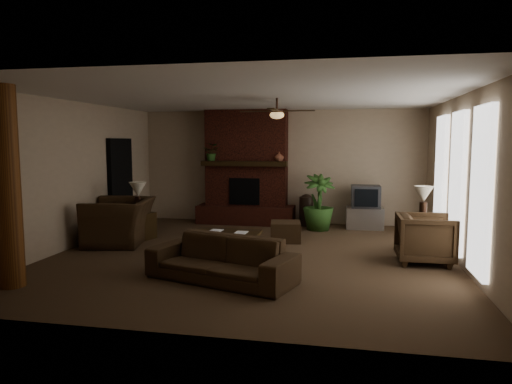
% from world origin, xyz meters
% --- Properties ---
extents(room_shell, '(7.00, 7.00, 7.00)m').
position_xyz_m(room_shell, '(0.00, 0.00, 1.40)').
color(room_shell, '#503B28').
rests_on(room_shell, ground).
extents(fireplace, '(2.40, 0.70, 2.80)m').
position_xyz_m(fireplace, '(-0.80, 3.22, 1.16)').
color(fireplace, '#4F1F15').
rests_on(fireplace, ground).
extents(windows, '(0.08, 3.65, 2.35)m').
position_xyz_m(windows, '(3.45, 0.20, 1.35)').
color(windows, white).
rests_on(windows, ground).
extents(log_column, '(0.36, 0.36, 2.80)m').
position_xyz_m(log_column, '(-2.95, -2.40, 1.40)').
color(log_column, brown).
rests_on(log_column, ground).
extents(doorway, '(0.10, 1.00, 2.10)m').
position_xyz_m(doorway, '(-3.44, 1.80, 1.05)').
color(doorway, black).
rests_on(doorway, ground).
extents(ceiling_fan, '(1.35, 1.35, 0.37)m').
position_xyz_m(ceiling_fan, '(0.40, 0.30, 2.53)').
color(ceiling_fan, '#311F15').
rests_on(ceiling_fan, ceiling).
extents(sofa, '(2.28, 1.27, 0.86)m').
position_xyz_m(sofa, '(-0.13, -1.56, 0.43)').
color(sofa, '#3C2B1A').
rests_on(sofa, ground).
extents(armchair_left, '(1.15, 1.52, 1.19)m').
position_xyz_m(armchair_left, '(-2.78, 0.45, 0.60)').
color(armchair_left, '#3C2B1A').
rests_on(armchair_left, ground).
extents(armchair_right, '(0.83, 0.89, 0.91)m').
position_xyz_m(armchair_right, '(2.96, 0.05, 0.46)').
color(armchair_right, '#3C2B1A').
rests_on(armchair_right, ground).
extents(coffee_table, '(1.20, 0.70, 0.43)m').
position_xyz_m(coffee_table, '(-0.45, -0.10, 0.37)').
color(coffee_table, black).
rests_on(coffee_table, ground).
extents(ottoman, '(0.68, 0.68, 0.40)m').
position_xyz_m(ottoman, '(0.44, 1.30, 0.20)').
color(ottoman, '#3C2B1A').
rests_on(ottoman, ground).
extents(tv_stand, '(0.86, 0.52, 0.50)m').
position_xyz_m(tv_stand, '(2.07, 3.03, 0.25)').
color(tv_stand, '#B0B0B2').
rests_on(tv_stand, ground).
extents(tv, '(0.66, 0.54, 0.52)m').
position_xyz_m(tv, '(2.09, 2.97, 0.76)').
color(tv, '#353537').
rests_on(tv, tv_stand).
extents(floor_vase, '(0.34, 0.34, 0.77)m').
position_xyz_m(floor_vase, '(0.70, 3.15, 0.43)').
color(floor_vase, '#2E2119').
rests_on(floor_vase, ground).
extents(floor_plant, '(1.19, 1.47, 0.72)m').
position_xyz_m(floor_plant, '(1.02, 2.66, 0.36)').
color(floor_plant, '#315923').
rests_on(floor_plant, ground).
extents(side_table_left, '(0.61, 0.61, 0.55)m').
position_xyz_m(side_table_left, '(-2.58, 0.93, 0.28)').
color(side_table_left, black).
rests_on(side_table_left, ground).
extents(lamp_left, '(0.42, 0.42, 0.65)m').
position_xyz_m(lamp_left, '(-2.58, 0.88, 1.00)').
color(lamp_left, '#311F15').
rests_on(lamp_left, side_table_left).
extents(side_table_right, '(0.64, 0.64, 0.55)m').
position_xyz_m(side_table_right, '(3.05, 1.05, 0.28)').
color(side_table_right, black).
rests_on(side_table_right, ground).
extents(lamp_right, '(0.46, 0.46, 0.65)m').
position_xyz_m(lamp_right, '(3.07, 1.10, 1.00)').
color(lamp_right, '#311F15').
rests_on(lamp_right, side_table_right).
extents(mantel_plant, '(0.39, 0.43, 0.33)m').
position_xyz_m(mantel_plant, '(-1.61, 3.00, 1.72)').
color(mantel_plant, '#315923').
rests_on(mantel_plant, fireplace).
extents(mantel_vase, '(0.28, 0.29, 0.22)m').
position_xyz_m(mantel_vase, '(0.05, 3.00, 1.67)').
color(mantel_vase, brown).
rests_on(mantel_vase, fireplace).
extents(book_a, '(0.22, 0.05, 0.29)m').
position_xyz_m(book_a, '(-0.74, -0.14, 0.57)').
color(book_a, '#999999').
rests_on(book_a, coffee_table).
extents(book_b, '(0.21, 0.03, 0.29)m').
position_xyz_m(book_b, '(-0.26, -0.20, 0.58)').
color(book_b, '#999999').
rests_on(book_b, coffee_table).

